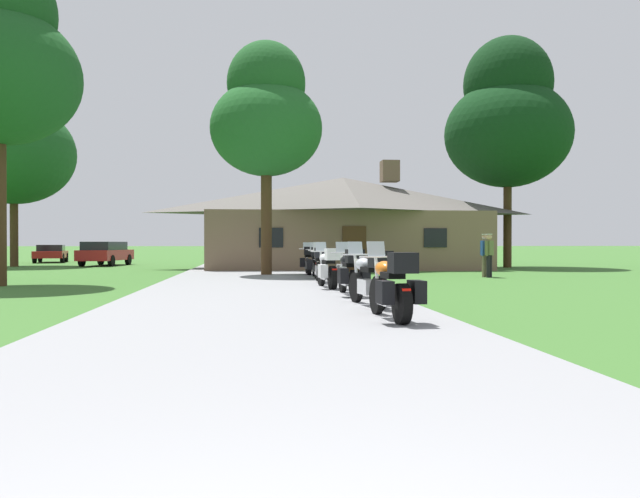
% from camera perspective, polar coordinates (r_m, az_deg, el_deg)
% --- Properties ---
extents(ground_plane, '(500.00, 500.00, 0.00)m').
position_cam_1_polar(ground_plane, '(21.66, -5.54, -2.97)').
color(ground_plane, '#386628').
extents(asphalt_driveway, '(6.40, 80.00, 0.06)m').
position_cam_1_polar(asphalt_driveway, '(19.66, -5.51, -3.24)').
color(asphalt_driveway, gray).
rests_on(asphalt_driveway, ground).
extents(motorcycle_orange_nearest_to_camera, '(0.81, 2.08, 1.30)m').
position_cam_1_polar(motorcycle_orange_nearest_to_camera, '(10.38, 6.59, -3.43)').
color(motorcycle_orange_nearest_to_camera, black).
rests_on(motorcycle_orange_nearest_to_camera, asphalt_driveway).
extents(motorcycle_silver_second_in_row, '(0.78, 2.07, 1.30)m').
position_cam_1_polar(motorcycle_silver_second_in_row, '(12.68, 4.50, -2.66)').
color(motorcycle_silver_second_in_row, black).
rests_on(motorcycle_silver_second_in_row, asphalt_driveway).
extents(motorcycle_black_third_in_row, '(0.77, 2.08, 1.30)m').
position_cam_1_polar(motorcycle_black_third_in_row, '(15.25, 2.74, -2.16)').
color(motorcycle_black_third_in_row, black).
rests_on(motorcycle_black_third_in_row, asphalt_driveway).
extents(motorcycle_white_fourth_in_row, '(0.86, 2.08, 1.30)m').
position_cam_1_polar(motorcycle_white_fourth_in_row, '(17.71, 0.79, -1.78)').
color(motorcycle_white_fourth_in_row, black).
rests_on(motorcycle_white_fourth_in_row, asphalt_driveway).
extents(motorcycle_yellow_fifth_in_row, '(0.66, 2.08, 1.30)m').
position_cam_1_polar(motorcycle_yellow_fifth_in_row, '(20.33, -0.03, -1.45)').
color(motorcycle_yellow_fifth_in_row, black).
rests_on(motorcycle_yellow_fifth_in_row, asphalt_driveway).
extents(motorcycle_red_sixth_in_row, '(0.73, 2.08, 1.30)m').
position_cam_1_polar(motorcycle_red_sixth_in_row, '(22.92, -0.36, -1.25)').
color(motorcycle_red_sixth_in_row, black).
rests_on(motorcycle_red_sixth_in_row, asphalt_driveway).
extents(motorcycle_black_farthest_in_row, '(0.73, 2.08, 1.30)m').
position_cam_1_polar(motorcycle_black_farthest_in_row, '(25.39, -1.05, -1.08)').
color(motorcycle_black_farthest_in_row, black).
rests_on(motorcycle_black_farthest_in_row, asphalt_driveway).
extents(stone_lodge, '(14.51, 7.84, 5.63)m').
position_cam_1_polar(stone_lodge, '(32.88, 2.10, 2.48)').
color(stone_lodge, brown).
rests_on(stone_lodge, ground).
extents(bystander_olive_shirt_near_lodge, '(0.41, 0.42, 1.69)m').
position_cam_1_polar(bystander_olive_shirt_near_lodge, '(25.10, 15.01, -0.34)').
color(bystander_olive_shirt_near_lodge, black).
rests_on(bystander_olive_shirt_near_lodge, ground).
extents(bystander_blue_shirt_beside_signpost, '(0.40, 0.44, 1.69)m').
position_cam_1_polar(bystander_blue_shirt_beside_signpost, '(25.43, 14.62, -0.32)').
color(bystander_blue_shirt_beside_signpost, '#75664C').
rests_on(bystander_blue_shirt_beside_signpost, ground).
extents(tree_right_of_lodge, '(6.77, 6.77, 12.47)m').
position_cam_1_polar(tree_right_of_lodge, '(36.36, 16.57, 11.15)').
color(tree_right_of_lodge, '#422D19').
rests_on(tree_right_of_lodge, ground).
extents(tree_by_lodge_front, '(4.49, 4.49, 9.40)m').
position_cam_1_polar(tree_by_lodge_front, '(25.97, -4.86, 11.88)').
color(tree_by_lodge_front, '#422D19').
rests_on(tree_by_lodge_front, ground).
extents(tree_left_far, '(6.67, 6.67, 11.52)m').
position_cam_1_polar(tree_left_far, '(39.84, -25.89, 8.88)').
color(tree_left_far, '#422D19').
rests_on(tree_left_far, ground).
extents(parked_red_suv_far_left, '(2.43, 4.80, 1.40)m').
position_cam_1_polar(parked_red_suv_far_left, '(39.07, -18.78, -0.29)').
color(parked_red_suv_far_left, maroon).
rests_on(parked_red_suv_far_left, ground).
extents(parked_red_sedan_far_left, '(2.58, 4.47, 1.20)m').
position_cam_1_polar(parked_red_sedan_far_left, '(46.80, -23.09, -0.33)').
color(parked_red_sedan_far_left, maroon).
rests_on(parked_red_sedan_far_left, ground).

